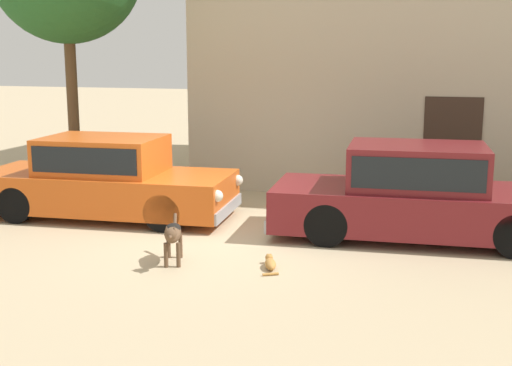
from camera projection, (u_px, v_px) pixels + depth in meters
The scene contains 5 objects.
ground_plane at pixel (215, 238), 10.83m from camera, with size 80.00×80.00×0.00m, color tan.
parked_sedan_nearest at pixel (106, 178), 12.09m from camera, with size 4.78×2.05×1.46m.
parked_sedan_second at pixel (418, 193), 10.68m from camera, with size 4.86×2.07×1.52m.
stray_dog_spotted at pixel (173, 234), 9.45m from camera, with size 0.44×1.03×0.64m.
stray_cat at pixel (270, 263), 9.30m from camera, with size 0.32×0.62×0.15m.
Camera 1 is at (3.54, -9.85, 2.97)m, focal length 46.91 mm.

